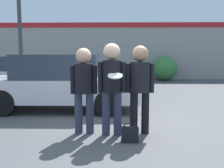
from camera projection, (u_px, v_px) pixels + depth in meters
ground_plane at (116, 131)px, 5.03m from camera, size 56.00×56.00×0.00m
storefront_building at (117, 51)px, 15.72m from camera, size 24.00×0.22×3.53m
person_left at (84, 84)px, 4.75m from camera, size 0.52×0.35×1.65m
person_middle_with_frisbee at (112, 81)px, 4.63m from camera, size 0.52×0.55×1.73m
person_right at (140, 81)px, 4.75m from camera, size 0.55×0.38×1.69m
parked_car_near at (61, 82)px, 6.96m from camera, size 4.23×1.87×1.53m
parked_car_far at (2, 73)px, 10.70m from camera, size 4.27×1.85×1.46m
shrub at (165, 68)px, 14.87m from camera, size 1.47×1.47×1.47m
handbag at (130, 134)px, 4.35m from camera, size 0.30×0.23×0.31m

